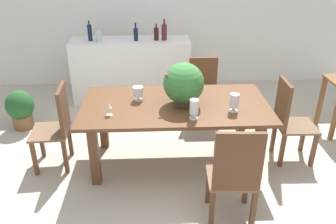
{
  "coord_description": "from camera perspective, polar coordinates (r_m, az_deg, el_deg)",
  "views": [
    {
      "loc": [
        -0.23,
        -3.34,
        2.37
      ],
      "look_at": [
        -0.07,
        0.17,
        0.59
      ],
      "focal_mm": 36.77,
      "sensor_mm": 36.0,
      "label": 1
    }
  ],
  "objects": [
    {
      "name": "chair_head_end",
      "position": [
        4.0,
        -17.86,
        -1.88
      ],
      "size": [
        0.43,
        0.46,
        0.96
      ],
      "rotation": [
        0.0,
        0.0,
        -1.51
      ],
      "color": "brown",
      "rests_on": "ground"
    },
    {
      "name": "wine_glass",
      "position": [
        3.52,
        -9.82,
        0.94
      ],
      "size": [
        0.06,
        0.06,
        0.14
      ],
      "color": "silver",
      "rests_on": "dining_table"
    },
    {
      "name": "wine_bottle_clear",
      "position": [
        5.31,
        -11.44,
        12.35
      ],
      "size": [
        0.08,
        0.08,
        0.25
      ],
      "color": "#B2BFB7",
      "rests_on": "kitchen_counter"
    },
    {
      "name": "ground_plane",
      "position": [
        4.1,
        1.13,
        -8.45
      ],
      "size": [
        7.04,
        7.04,
        0.0
      ],
      "primitive_type": "plane",
      "color": "#BCB29E"
    },
    {
      "name": "chair_foot_end",
      "position": [
        4.15,
        19.38,
        -1.04
      ],
      "size": [
        0.45,
        0.41,
        0.99
      ],
      "rotation": [
        0.0,
        0.0,
        1.54
      ],
      "color": "brown",
      "rests_on": "ground"
    },
    {
      "name": "back_wall",
      "position": [
        6.04,
        -0.38,
        16.67
      ],
      "size": [
        6.4,
        0.1,
        2.6
      ],
      "primitive_type": "cube",
      "color": "white",
      "rests_on": "ground"
    },
    {
      "name": "potted_plant_floor",
      "position": [
        5.1,
        -23.27,
        0.55
      ],
      "size": [
        0.37,
        0.37,
        0.55
      ],
      "color": "brown",
      "rests_on": "ground"
    },
    {
      "name": "wine_bottle_tall",
      "position": [
        5.4,
        -12.83,
        12.73
      ],
      "size": [
        0.06,
        0.06,
        0.3
      ],
      "color": "#0F1E38",
      "rests_on": "kitchen_counter"
    },
    {
      "name": "wine_bottle_dark",
      "position": [
        5.31,
        -0.63,
        13.12
      ],
      "size": [
        0.08,
        0.08,
        0.31
      ],
      "color": "#511E28",
      "rests_on": "kitchen_counter"
    },
    {
      "name": "chair_far_right",
      "position": [
        4.81,
        5.89,
        3.99
      ],
      "size": [
        0.43,
        0.41,
        0.92
      ],
      "rotation": [
        0.0,
        0.0,
        -0.01
      ],
      "color": "brown",
      "rests_on": "ground"
    },
    {
      "name": "wine_bottle_amber",
      "position": [
        5.31,
        -1.95,
        12.82
      ],
      "size": [
        0.07,
        0.07,
        0.25
      ],
      "color": "black",
      "rests_on": "kitchen_counter"
    },
    {
      "name": "kitchen_counter",
      "position": [
        5.53,
        -6.06,
        6.88
      ],
      "size": [
        1.82,
        0.53,
        0.98
      ],
      "primitive_type": "cube",
      "color": "white",
      "rests_on": "ground"
    },
    {
      "name": "flower_centerpiece",
      "position": [
        3.65,
        2.6,
        4.69
      ],
      "size": [
        0.44,
        0.44,
        0.47
      ],
      "color": "#4C3828",
      "rests_on": "dining_table"
    },
    {
      "name": "wine_bottle_green",
      "position": [
        5.31,
        -5.37,
        12.77
      ],
      "size": [
        0.07,
        0.07,
        0.27
      ],
      "color": "#0F1E38",
      "rests_on": "kitchen_counter"
    },
    {
      "name": "crystal_vase_right",
      "position": [
        3.81,
        -4.99,
        3.34
      ],
      "size": [
        0.12,
        0.12,
        0.16
      ],
      "color": "silver",
      "rests_on": "dining_table"
    },
    {
      "name": "chair_near_right",
      "position": [
        3.07,
        11.0,
        -9.99
      ],
      "size": [
        0.47,
        0.43,
        1.01
      ],
      "rotation": [
        0.0,
        0.0,
        3.09
      ],
      "color": "brown",
      "rests_on": "ground"
    },
    {
      "name": "dining_table",
      "position": [
        3.81,
        1.17,
        -0.1
      ],
      "size": [
        2.04,
        1.06,
        0.75
      ],
      "color": "brown",
      "rests_on": "ground"
    },
    {
      "name": "crystal_vase_left",
      "position": [
        3.4,
        4.35,
        0.71
      ],
      "size": [
        0.09,
        0.09,
        0.21
      ],
      "color": "silver",
      "rests_on": "dining_table"
    },
    {
      "name": "crystal_vase_center_near",
      "position": [
        3.6,
        10.92,
        1.77
      ],
      "size": [
        0.1,
        0.1,
        0.2
      ],
      "color": "silver",
      "rests_on": "dining_table"
    }
  ]
}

